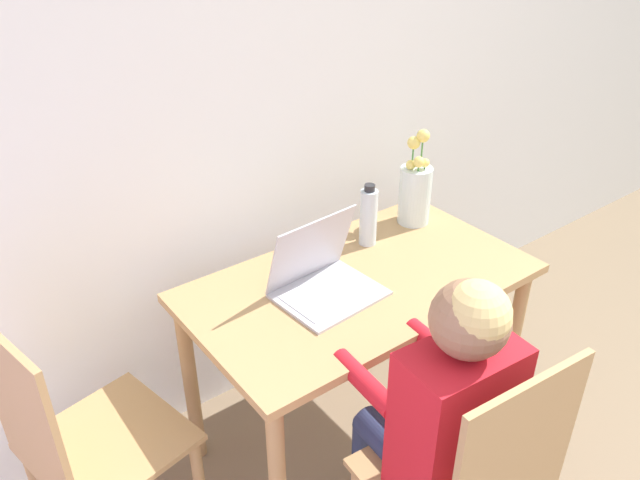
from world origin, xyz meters
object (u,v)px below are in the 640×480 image
Objects in this scene: laptop at (322,276)px; water_bottle at (367,217)px; person_seated at (443,403)px; flower_vase at (415,191)px; chair_spare at (83,447)px.

laptop is 1.43× the size of water_bottle.
laptop is 0.34m from water_bottle.
person_seated is 3.02× the size of flower_vase.
flower_vase is (1.35, 0.10, 0.36)m from chair_spare.
person_seated is 0.79m from water_bottle.
flower_vase is at bearing -97.16° from chair_spare.
person_seated is at bearing -116.05° from water_bottle.
chair_spare is at bearing -175.65° from water_bottle.
water_bottle is at bearing 20.37° from laptop.
flower_vase reaches higher than laptop.
laptop is at bearing -163.95° from flower_vase.
water_bottle is at bearing -111.34° from person_seated.
chair_spare reaches higher than water_bottle.
flower_vase is at bearing 11.88° from laptop.
person_seated is 4.73× the size of water_bottle.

